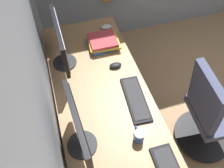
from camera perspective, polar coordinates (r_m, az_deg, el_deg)
wall_back at (r=1.07m, az=-19.80°, el=-8.57°), size 4.47×0.10×2.60m
desk at (r=1.79m, az=-1.54°, el=-6.00°), size 2.03×0.72×0.73m
drawer_pedestal at (r=1.98m, az=-0.50°, el=-15.67°), size 0.40×0.51×0.69m
monitor_primary at (r=1.38m, az=-8.22°, el=-10.96°), size 0.51×0.20×0.40m
monitor_secondary at (r=1.87m, az=-12.65°, el=10.05°), size 0.55×0.20×0.40m
keyboard_main at (r=1.75m, az=5.88°, el=-3.66°), size 0.43×0.17×0.02m
mouse_main at (r=1.94m, az=0.86°, el=4.61°), size 0.06×0.10×0.03m
mouse_spare at (r=2.32m, az=-1.47°, el=13.99°), size 0.06×0.10×0.03m
book_stack_near at (r=2.12m, az=-2.24°, el=10.25°), size 0.25×0.29×0.08m
coffee_mug at (r=1.56m, az=6.68°, el=-12.62°), size 0.11×0.07×0.09m
office_chair at (r=2.16m, az=22.97°, el=-7.10°), size 0.56×0.57×0.97m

